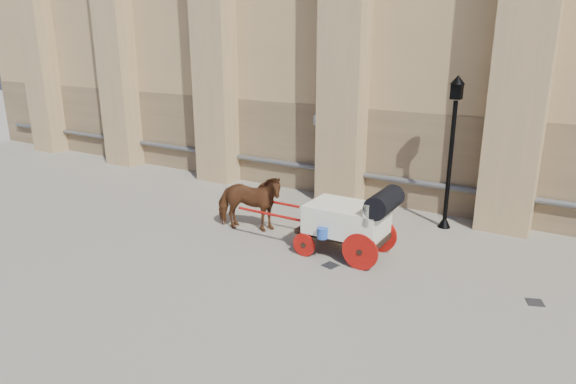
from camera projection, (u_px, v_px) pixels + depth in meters
The scene contains 6 objects.
ground at pixel (314, 243), 13.34m from camera, with size 90.00×90.00×0.00m, color slate.
horse at pixel (249, 202), 13.99m from camera, with size 0.88×1.93×1.63m, color brown.
carriage at pixel (352, 219), 12.31m from camera, with size 4.10×1.45×1.79m.
street_lamp at pixel (451, 149), 13.81m from camera, with size 0.39×0.39×4.20m.
drain_grate_near at pixel (330, 265), 12.04m from camera, with size 0.32×0.32×0.01m, color black.
drain_grate_far at pixel (535, 302), 10.37m from camera, with size 0.32×0.32×0.01m, color black.
Camera 1 is at (5.81, -10.94, 5.18)m, focal length 32.00 mm.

